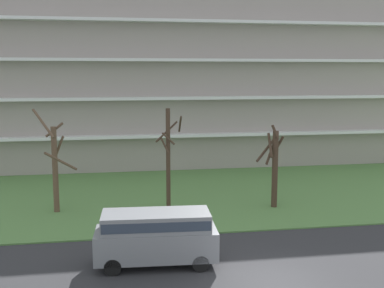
{
  "coord_description": "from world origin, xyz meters",
  "views": [
    {
      "loc": [
        -5.97,
        -17.02,
        8.27
      ],
      "look_at": [
        -2.18,
        6.0,
        4.74
      ],
      "focal_mm": 44.32,
      "sensor_mm": 36.0,
      "label": 1
    }
  ],
  "objects": [
    {
      "name": "tree_far_left",
      "position": [
        -9.47,
        11.11,
        2.97
      ],
      "size": [
        2.47,
        1.96,
        6.24
      ],
      "color": "brown",
      "rests_on": "ground"
    },
    {
      "name": "grass_lawn_strip",
      "position": [
        0.0,
        14.0,
        0.04
      ],
      "size": [
        80.0,
        16.0,
        0.08
      ],
      "primitive_type": "cube",
      "color": "#547F42",
      "rests_on": "ground"
    },
    {
      "name": "tree_left",
      "position": [
        -2.82,
        10.73,
        3.34
      ],
      "size": [
        1.54,
        1.53,
        6.18
      ],
      "color": "#423023",
      "rests_on": "ground"
    },
    {
      "name": "tree_center",
      "position": [
        3.57,
        10.13,
        2.73
      ],
      "size": [
        1.72,
        1.55,
        5.19
      ],
      "color": "#423023",
      "rests_on": "ground"
    },
    {
      "name": "van_gray_near_left",
      "position": [
        -4.32,
        2.5,
        1.4
      ],
      "size": [
        5.31,
        2.3,
        2.36
      ],
      "rotation": [
        0.0,
        0.0,
        3.08
      ],
      "color": "slate",
      "rests_on": "ground"
    },
    {
      "name": "apartment_building",
      "position": [
        0.0,
        28.28,
        7.73
      ],
      "size": [
        49.47,
        13.51,
        15.46
      ],
      "color": "#9E938C",
      "rests_on": "ground"
    },
    {
      "name": "ground",
      "position": [
        0.0,
        0.0,
        0.0
      ],
      "size": [
        160.0,
        160.0,
        0.0
      ],
      "primitive_type": "plane",
      "color": "#2D2D30"
    }
  ]
}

